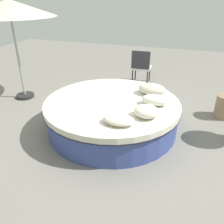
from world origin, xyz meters
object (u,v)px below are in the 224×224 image
(throw_pillow_2, at_px, (155,100))
(round_bed, at_px, (112,114))
(throw_pillow_0, at_px, (119,120))
(patio_umbrella, at_px, (9,9))
(patio_chair, at_px, (141,65))
(throw_pillow_1, at_px, (147,111))
(throw_pillow_3, at_px, (152,89))

(throw_pillow_2, bearing_deg, round_bed, -172.65)
(throw_pillow_0, xyz_separation_m, patio_umbrella, (-3.02, 1.46, 1.44))
(patio_umbrella, bearing_deg, throw_pillow_0, -25.85)
(round_bed, xyz_separation_m, patio_chair, (-0.06, 2.71, 0.26))
(throw_pillow_0, relative_size, throw_pillow_1, 1.23)
(throw_pillow_1, height_order, patio_umbrella, patio_umbrella)
(throw_pillow_0, relative_size, throw_pillow_3, 0.94)
(throw_pillow_1, height_order, patio_chair, patio_chair)
(throw_pillow_1, xyz_separation_m, patio_chair, (-0.80, 3.10, -0.13))
(throw_pillow_3, bearing_deg, round_bed, -137.23)
(throw_pillow_2, bearing_deg, patio_chair, 108.09)
(throw_pillow_3, bearing_deg, patio_umbrella, 178.28)
(throw_pillow_1, relative_size, patio_chair, 0.42)
(round_bed, bearing_deg, throw_pillow_3, 42.77)
(throw_pillow_3, distance_m, patio_umbrella, 3.57)
(patio_umbrella, bearing_deg, round_bed, -14.75)
(throw_pillow_3, height_order, patio_chair, patio_chair)
(throw_pillow_2, bearing_deg, throw_pillow_1, -95.95)
(patio_chair, bearing_deg, throw_pillow_3, -73.71)
(round_bed, distance_m, patio_umbrella, 3.26)
(round_bed, bearing_deg, patio_umbrella, 165.25)
(throw_pillow_1, bearing_deg, throw_pillow_2, 84.05)
(throw_pillow_2, height_order, patio_umbrella, patio_umbrella)
(round_bed, xyz_separation_m, throw_pillow_1, (0.74, -0.39, 0.38))
(throw_pillow_0, bearing_deg, round_bed, 116.51)
(round_bed, distance_m, patio_chair, 2.72)
(throw_pillow_1, bearing_deg, patio_umbrella, 162.13)
(round_bed, bearing_deg, throw_pillow_0, -63.49)
(round_bed, distance_m, throw_pillow_0, 0.93)
(throw_pillow_0, distance_m, throw_pillow_1, 0.52)
(patio_chair, bearing_deg, throw_pillow_0, -84.85)
(round_bed, xyz_separation_m, throw_pillow_3, (0.64, 0.59, 0.39))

